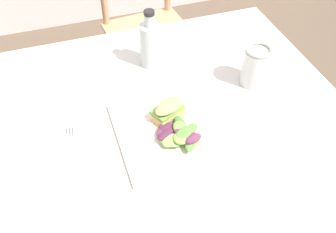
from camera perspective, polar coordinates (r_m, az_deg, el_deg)
The scene contains 9 objects.
dining_table at distance 1.12m, azimuth -1.96°, elevation -6.72°, with size 1.15×1.03×0.74m.
chair_wooden_far at distance 1.96m, azimuth -3.09°, elevation 12.85°, with size 0.44×0.44×0.87m.
plate_lunch at distance 1.03m, azimuth 0.71°, elevation -2.09°, with size 0.30×0.30×0.01m, color beige.
sandwich_half_front at distance 1.03m, azimuth 0.09°, elevation 0.96°, with size 0.10×0.09×0.06m.
salad_mixed_greens at distance 0.99m, azimuth 1.63°, elevation -2.68°, with size 0.12×0.14×0.04m.
napkin_folded at distance 1.01m, azimuth -14.65°, elevation -5.69°, with size 0.12×0.22×0.00m, color white.
fork_on_napkin at distance 1.02m, azimuth -14.65°, elevation -4.81°, with size 0.05×0.19×0.00m.
bottle_cold_brew at distance 1.21m, azimuth -2.64°, elevation 10.43°, with size 0.07×0.07×0.19m.
mason_jar_iced_tea at distance 1.17m, azimuth 12.95°, elevation 7.17°, with size 0.08×0.08×0.13m.
Camera 1 is at (-0.11, -0.67, 1.50)m, focal length 40.78 mm.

